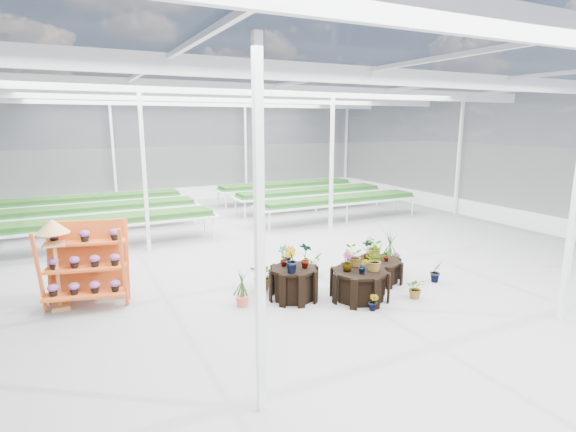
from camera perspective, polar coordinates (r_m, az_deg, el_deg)
name	(u,v)px	position (r m, az deg, el deg)	size (l,w,h in m)	color
ground_plane	(312,277)	(10.59, 3.04, -7.80)	(24.00, 24.00, 0.00)	gray
greenhouse_shell	(313,182)	(10.06, 3.18, 4.36)	(18.00, 24.00, 4.50)	white
steel_frame	(313,182)	(10.06, 3.18, 4.36)	(18.00, 24.00, 4.50)	silver
nursery_benches	(216,208)	(16.90, -9.10, 0.98)	(16.00, 7.00, 0.84)	silver
plinth_tall	(294,283)	(9.24, 0.73, -8.57)	(0.98, 0.98, 0.67)	black
plinth_mid	(359,285)	(9.36, 9.07, -8.60)	(1.17, 1.17, 0.62)	black
plinth_low	(377,270)	(10.48, 11.30, -6.80)	(1.10, 1.10, 0.49)	black
shelf_rack	(86,265)	(9.61, -24.32, -5.74)	(1.56, 0.83, 1.65)	#BB4918
bird_table	(56,265)	(9.64, -27.33, -5.53)	(0.43, 0.43, 1.79)	#B08144
nursery_plants	(336,264)	(9.88, 6.08, -6.05)	(4.76, 2.75, 1.29)	#1C4115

